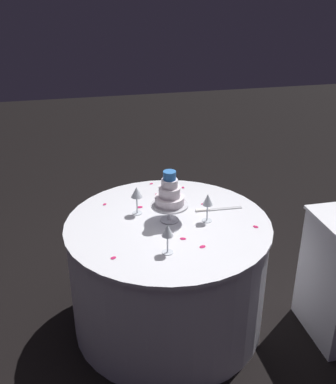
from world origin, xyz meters
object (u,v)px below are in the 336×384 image
object	(u,v)px
wine_glass_0	(137,193)
wine_glass_1	(168,232)
tiered_cake	(169,196)
main_table	(168,274)
cake_knife	(216,209)
decorative_arch	(192,147)
wine_glass_2	(208,201)

from	to	relation	value
wine_glass_0	wine_glass_1	world-z (taller)	wine_glass_0
tiered_cake	wine_glass_1	size ratio (longest dim) A/B	1.88
main_table	tiered_cake	size ratio (longest dim) A/B	3.84
main_table	cake_knife	size ratio (longest dim) A/B	4.12
main_table	cake_knife	xyz separation A→B (m)	(-0.33, -0.09, 0.37)
wine_glass_0	decorative_arch	bearing A→B (deg)	103.83
wine_glass_0	cake_knife	distance (m)	0.50
tiered_cake	main_table	bearing A→B (deg)	60.06
wine_glass_0	wine_glass_2	world-z (taller)	same
tiered_cake	wine_glass_2	world-z (taller)	tiered_cake
main_table	wine_glass_1	distance (m)	0.58
decorative_arch	wine_glass_1	size ratio (longest dim) A/B	13.81
main_table	wine_glass_1	xyz separation A→B (m)	(0.07, 0.31, 0.49)
wine_glass_0	wine_glass_1	bearing A→B (deg)	100.62
wine_glass_2	tiered_cake	bearing A→B (deg)	-13.60
wine_glass_2	cake_knife	bearing A→B (deg)	-128.35
main_table	wine_glass_0	distance (m)	0.55
tiered_cake	wine_glass_1	bearing A→B (deg)	75.55
wine_glass_0	cake_knife	xyz separation A→B (m)	(-0.48, 0.06, -0.13)
decorative_arch	cake_knife	distance (m)	0.92
wine_glass_1	cake_knife	size ratio (longest dim) A/B	0.57
wine_glass_1	wine_glass_2	size ratio (longest dim) A/B	0.96
main_table	cake_knife	world-z (taller)	cake_knife
wine_glass_0	wine_glass_2	size ratio (longest dim) A/B	1.00
decorative_arch	main_table	bearing A→B (deg)	-90.15
tiered_cake	cake_knife	xyz separation A→B (m)	(-0.31, -0.07, -0.16)
tiered_cake	wine_glass_0	world-z (taller)	tiered_cake
tiered_cake	wine_glass_2	distance (m)	0.22
main_table	tiered_cake	world-z (taller)	tiered_cake
wine_glass_0	tiered_cake	bearing A→B (deg)	142.86
tiered_cake	cake_knife	bearing A→B (deg)	-167.60
main_table	wine_glass_2	xyz separation A→B (m)	(-0.23, 0.03, 0.50)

